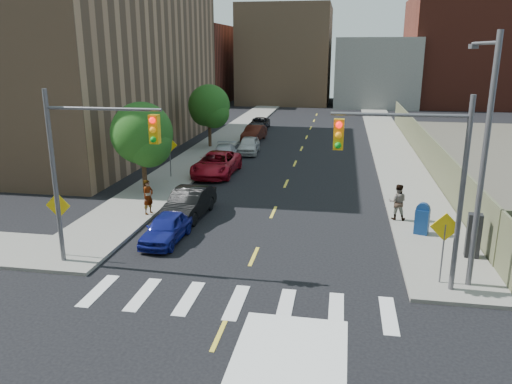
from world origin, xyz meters
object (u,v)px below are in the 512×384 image
at_px(payphone, 474,236).
at_px(mailbox, 422,219).
at_px(parked_car_grey, 259,123).
at_px(parked_car_blue, 166,228).
at_px(parked_car_silver, 224,154).
at_px(pedestrian_west, 148,197).
at_px(parked_car_red, 216,164).
at_px(pedestrian_east, 398,202).
at_px(parked_car_white, 249,145).
at_px(parked_car_maroon, 254,133).
at_px(parked_car_black, 189,203).

bearing_deg(payphone, mailbox, 132.01).
xyz_separation_m(parked_car_grey, payphone, (14.41, -33.36, 0.47)).
distance_m(parked_car_blue, parked_car_silver, 16.70).
distance_m(payphone, pedestrian_west, 15.51).
xyz_separation_m(parked_car_blue, parked_car_red, (-0.82, 12.50, 0.14)).
bearing_deg(pedestrian_west, pedestrian_east, -61.66).
xyz_separation_m(parked_car_white, pedestrian_west, (-2.10, -16.94, 0.35)).
height_order(parked_car_blue, parked_car_grey, parked_car_blue).
bearing_deg(pedestrian_east, parked_car_maroon, -57.06).
height_order(payphone, pedestrian_west, payphone).
relative_size(parked_car_red, pedestrian_east, 3.08).
relative_size(parked_car_black, parked_car_grey, 1.04).
distance_m(parked_car_black, parked_car_silver, 13.27).
height_order(parked_car_red, parked_car_white, parked_car_red).
bearing_deg(parked_car_grey, payphone, -69.63).
xyz_separation_m(parked_car_black, parked_car_red, (-0.82, 9.06, 0.03)).
bearing_deg(parked_car_maroon, mailbox, -57.49).
xyz_separation_m(parked_car_white, payphone, (13.11, -20.00, 0.37)).
relative_size(parked_car_blue, parked_car_black, 0.82).
distance_m(parked_car_black, mailbox, 11.48).
relative_size(parked_car_white, parked_car_maroon, 0.95).
distance_m(parked_car_silver, pedestrian_east, 16.97).
relative_size(pedestrian_west, pedestrian_east, 1.00).
bearing_deg(pedestrian_west, parked_car_red, 14.74).
height_order(parked_car_maroon, pedestrian_west, pedestrian_west).
distance_m(parked_car_blue, parked_car_white, 20.14).
bearing_deg(parked_car_red, payphone, -40.84).
distance_m(parked_car_red, parked_car_silver, 4.18).
distance_m(parked_car_grey, pedestrian_east, 31.35).
xyz_separation_m(parked_car_black, parked_car_silver, (-1.30, 13.21, -0.12)).
bearing_deg(parked_car_grey, parked_car_blue, -90.76).
height_order(parked_car_red, mailbox, mailbox).
xyz_separation_m(payphone, pedestrian_east, (-2.59, 4.33, -0.01)).
relative_size(parked_car_white, mailbox, 2.76).
bearing_deg(payphone, parked_car_black, 173.37).
bearing_deg(pedestrian_east, parked_car_red, -29.47).
distance_m(parked_car_red, parked_car_white, 7.69).
relative_size(payphone, pedestrian_west, 1.02).
distance_m(pedestrian_west, pedestrian_east, 12.68).
height_order(payphone, pedestrian_east, payphone).
height_order(parked_car_blue, mailbox, mailbox).
xyz_separation_m(parked_car_black, pedestrian_west, (-2.10, -0.24, 0.30)).
distance_m(parked_car_white, pedestrian_west, 17.07).
relative_size(parked_car_grey, pedestrian_west, 2.42).
bearing_deg(parked_car_white, parked_car_silver, -113.75).
bearing_deg(parked_car_black, parked_car_grey, 95.53).
bearing_deg(payphone, parked_car_maroon, 125.25).
bearing_deg(pedestrian_west, parked_car_silver, 19.18).
bearing_deg(parked_car_white, parked_car_blue, -93.32).
xyz_separation_m(parked_car_white, pedestrian_east, (10.51, -15.67, 0.36)).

